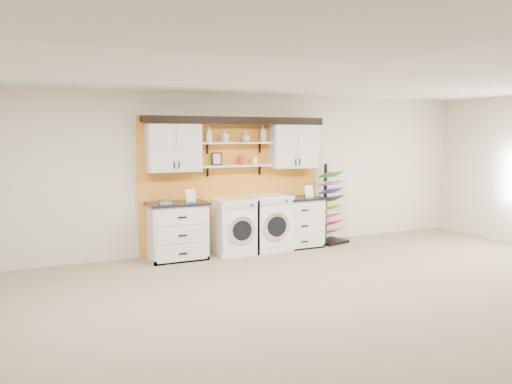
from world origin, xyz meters
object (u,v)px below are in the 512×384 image
base_cabinet_left (177,231)px  washer (235,226)px  dryer (268,223)px  sample_rack (330,217)px  base_cabinet_right (296,222)px

base_cabinet_left → washer: size_ratio=1.03×
washer → dryer: (0.66, 0.00, 0.02)m
dryer → sample_rack: sample_rack is taller
dryer → base_cabinet_right: bearing=0.3°
base_cabinet_left → base_cabinet_right: base_cabinet_left is taller
base_cabinet_right → sample_rack: size_ratio=0.62×
base_cabinet_left → sample_rack: 3.02m
base_cabinet_left → sample_rack: sample_rack is taller
base_cabinet_left → dryer: size_ratio=0.99×
base_cabinet_left → washer: base_cabinet_left is taller
base_cabinet_left → dryer: 1.68m
washer → sample_rack: bearing=1.0°
dryer → sample_rack: size_ratio=0.66×
dryer → base_cabinet_left: bearing=179.9°
base_cabinet_right → washer: bearing=-179.8°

